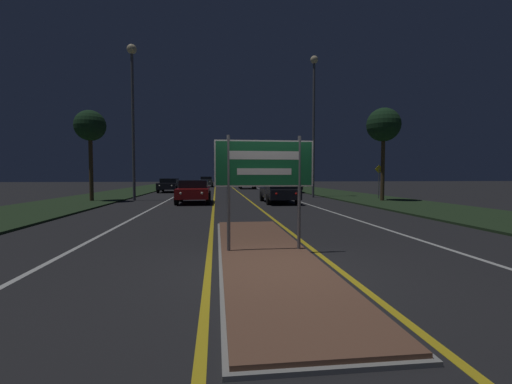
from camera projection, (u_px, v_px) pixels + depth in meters
name	position (u px, v px, depth m)	size (l,w,h in m)	color
ground_plane	(274.00, 271.00, 5.95)	(160.00, 160.00, 0.00)	#232326
median_island	(264.00, 252.00, 7.22)	(1.92, 8.78, 0.10)	#999993
verge_left	(98.00, 198.00, 24.70)	(5.00, 100.00, 0.08)	#23381E
verge_right	(351.00, 196.00, 26.89)	(5.00, 100.00, 0.08)	#23381E
centre_line_yellow_left	(215.00, 194.00, 30.62)	(0.12, 70.00, 0.01)	gold
centre_line_yellow_right	(240.00, 193.00, 30.89)	(0.12, 70.00, 0.01)	gold
lane_line_white_left	(180.00, 194.00, 30.27)	(0.12, 70.00, 0.01)	silver
lane_line_white_right	(274.00, 193.00, 31.24)	(0.12, 70.00, 0.01)	silver
edge_line_white_left	(145.00, 194.00, 29.92)	(0.10, 70.00, 0.01)	silver
edge_line_white_right	(306.00, 193.00, 31.59)	(0.10, 70.00, 0.01)	silver
highway_sign	(264.00, 169.00, 7.13)	(2.08, 0.07, 2.40)	#56565B
streetlight_left_near	(133.00, 93.00, 22.07)	(0.62, 0.62, 10.06)	#56565B
streetlight_right_near	(314.00, 105.00, 25.14)	(0.57, 0.57, 10.39)	#56565B
car_receding_0	(279.00, 191.00, 20.53)	(1.88, 4.60, 1.32)	black
car_receding_1	(288.00, 184.00, 33.16)	(1.90, 4.69, 1.50)	black
car_receding_2	(247.00, 182.00, 41.46)	(1.94, 4.10, 1.44)	black
car_receding_3	(241.00, 181.00, 52.65)	(1.85, 4.28, 1.35)	#4C514C
car_approaching_0	(194.00, 191.00, 20.42)	(1.96, 4.15, 1.37)	maroon
car_approaching_1	(169.00, 185.00, 33.55)	(1.89, 4.83, 1.34)	black
car_approaching_2	(206.00, 181.00, 48.26)	(1.87, 4.15, 1.45)	#4C514C
warning_sign	(379.00, 178.00, 23.27)	(0.60, 0.06, 2.29)	#56565B
roadside_palm_left	(90.00, 127.00, 20.98)	(1.87, 1.87, 5.57)	#4C3823
roadside_palm_right	(384.00, 126.00, 21.23)	(2.08, 2.08, 5.76)	#4C3823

